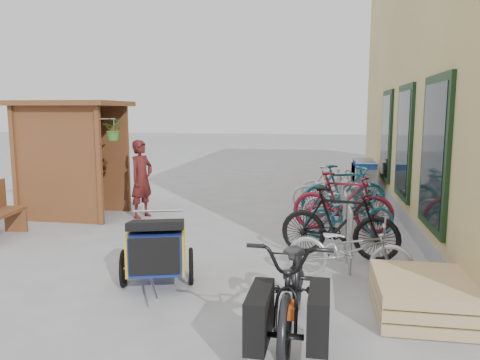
% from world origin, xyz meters
% --- Properties ---
extents(ground, '(80.00, 80.00, 0.00)m').
position_xyz_m(ground, '(0.00, 0.00, 0.00)').
color(ground, '#9B9B9E').
extents(kiosk, '(2.49, 1.65, 2.40)m').
position_xyz_m(kiosk, '(-3.28, 2.47, 1.55)').
color(kiosk, brown).
rests_on(kiosk, ground).
extents(bike_rack, '(0.05, 5.35, 0.86)m').
position_xyz_m(bike_rack, '(2.30, 2.40, 0.52)').
color(bike_rack, '#A5A8AD').
rests_on(bike_rack, ground).
extents(pallet_stack, '(1.00, 1.20, 0.40)m').
position_xyz_m(pallet_stack, '(3.00, -1.40, 0.21)').
color(pallet_stack, tan).
rests_on(pallet_stack, ground).
extents(shopping_carts, '(0.53, 2.11, 0.95)m').
position_xyz_m(shopping_carts, '(3.00, 6.21, 0.55)').
color(shopping_carts, silver).
rests_on(shopping_carts, ground).
extents(child_trailer, '(1.00, 1.57, 0.90)m').
position_xyz_m(child_trailer, '(-0.13, -1.01, 0.50)').
color(child_trailer, navy).
rests_on(child_trailer, ground).
extents(cargo_bike, '(0.77, 2.09, 1.09)m').
position_xyz_m(cargo_bike, '(1.65, -2.18, 0.54)').
color(cargo_bike, black).
rests_on(cargo_bike, ground).
extents(person_kiosk, '(0.57, 0.69, 1.61)m').
position_xyz_m(person_kiosk, '(-1.75, 2.61, 0.81)').
color(person_kiosk, maroon).
rests_on(person_kiosk, ground).
extents(bike_0, '(1.68, 0.83, 0.85)m').
position_xyz_m(bike_0, '(2.27, -0.49, 0.42)').
color(bike_0, '#AAA9AE').
rests_on(bike_0, ground).
extents(bike_1, '(1.85, 0.87, 1.07)m').
position_xyz_m(bike_1, '(2.18, 0.49, 0.54)').
color(bike_1, black).
rests_on(bike_1, ground).
extents(bike_2, '(1.66, 0.91, 0.83)m').
position_xyz_m(bike_2, '(2.40, 1.71, 0.41)').
color(bike_2, '#1E697B').
rests_on(bike_2, ground).
extents(bike_3, '(1.89, 0.81, 1.10)m').
position_xyz_m(bike_3, '(2.30, 2.11, 0.55)').
color(bike_3, maroon).
rests_on(bike_3, ground).
extents(bike_4, '(1.65, 0.76, 0.84)m').
position_xyz_m(bike_4, '(2.35, 2.72, 0.42)').
color(bike_4, beige).
rests_on(bike_4, ground).
extents(bike_5, '(1.92, 1.09, 1.11)m').
position_xyz_m(bike_5, '(2.38, 3.29, 0.55)').
color(bike_5, '#1E697B').
rests_on(bike_5, ground).
extents(bike_6, '(1.72, 0.73, 0.88)m').
position_xyz_m(bike_6, '(2.11, 3.93, 0.44)').
color(bike_6, '#AAA9AE').
rests_on(bike_6, ground).
extents(bike_7, '(1.62, 0.81, 0.94)m').
position_xyz_m(bike_7, '(2.18, 4.44, 0.47)').
color(bike_7, beige).
rests_on(bike_7, ground).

